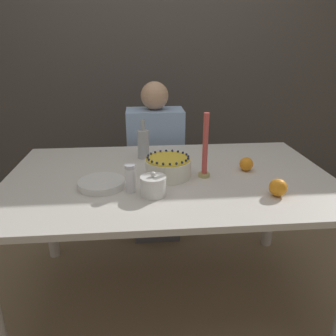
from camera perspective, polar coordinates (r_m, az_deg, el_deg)
The scene contains 12 objects.
ground_plane at distance 2.11m, azimuth 0.21°, elevation -21.12°, with size 12.00×12.00×0.00m, color #8C7556.
wall_behind at distance 2.96m, azimuth -2.39°, elevation 18.86°, with size 8.00×0.05×2.60m.
dining_table at distance 1.73m, azimuth 0.24°, elevation -4.34°, with size 1.67×1.04×0.78m.
cake at distance 1.66m, azimuth 0.00°, elevation 0.13°, with size 0.23×0.23×0.11m.
sugar_bowl at distance 1.46m, azimuth -2.57°, elevation -3.10°, with size 0.12×0.12×0.11m.
sugar_shaker at distance 1.49m, azimuth -6.57°, elevation -1.77°, with size 0.05×0.05×0.13m.
plate_stack at distance 1.58m, azimuth -11.48°, elevation -2.68°, with size 0.22×0.22×0.03m.
candle at distance 1.64m, azimuth 6.47°, elevation 2.97°, with size 0.06×0.06×0.33m.
bottle at distance 1.92m, azimuth -4.34°, elevation 4.31°, with size 0.07×0.07×0.23m.
orange_fruit_0 at distance 1.53m, azimuth 18.62°, elevation -3.24°, with size 0.08×0.08×0.08m.
orange_fruit_1 at distance 1.79m, azimuth 13.48°, elevation 0.67°, with size 0.07×0.07×0.07m.
person_man_blue_shirt at distance 2.45m, azimuth -2.16°, elevation -0.75°, with size 0.40×0.34×1.17m.
Camera 1 is at (-0.15, -1.55, 1.42)m, focal length 35.00 mm.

